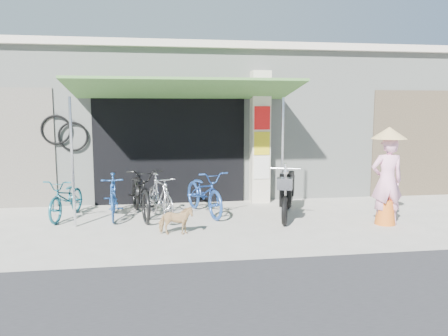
{
  "coord_description": "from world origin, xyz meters",
  "views": [
    {
      "loc": [
        -1.45,
        -7.36,
        2.12
      ],
      "look_at": [
        -0.2,
        1.0,
        1.0
      ],
      "focal_mm": 35.0,
      "sensor_mm": 36.0,
      "label": 1
    }
  ],
  "objects": [
    {
      "name": "awning",
      "position": [
        -0.9,
        1.63,
        2.51
      ],
      "size": [
        4.6,
        1.88,
        2.72
      ],
      "color": "#3F6E31",
      "rests_on": "ground"
    },
    {
      "name": "street_dog",
      "position": [
        -1.19,
        -0.05,
        0.25
      ],
      "size": [
        0.6,
        0.3,
        0.5
      ],
      "primitive_type": "imported",
      "rotation": [
        0.0,
        0.0,
        1.51
      ],
      "color": "tan",
      "rests_on": "ground"
    },
    {
      "name": "nun",
      "position": [
        2.72,
        0.08,
        0.9
      ],
      "size": [
        0.64,
        0.64,
        1.82
      ],
      "rotation": [
        0.0,
        0.0,
        3.06
      ],
      "color": "#EFA1C3",
      "rests_on": "ground"
    },
    {
      "name": "shop_pillar",
      "position": [
        0.85,
        2.45,
        1.5
      ],
      "size": [
        0.42,
        0.44,
        3.0
      ],
      "color": "beige",
      "rests_on": "ground"
    },
    {
      "name": "bike_teal",
      "position": [
        -3.27,
        1.48,
        0.4
      ],
      "size": [
        0.83,
        1.6,
        0.8
      ],
      "primitive_type": "imported",
      "rotation": [
        0.0,
        0.0,
        -0.2
      ],
      "color": "#175A6A",
      "rests_on": "ground"
    },
    {
      "name": "bike_blue",
      "position": [
        -2.36,
        1.33,
        0.44
      ],
      "size": [
        0.51,
        1.48,
        0.87
      ],
      "primitive_type": "imported",
      "rotation": [
        0.0,
        0.0,
        0.07
      ],
      "color": "navy",
      "rests_on": "ground"
    },
    {
      "name": "bike_navy",
      "position": [
        -0.55,
        1.39,
        0.46
      ],
      "size": [
        1.1,
        1.85,
        0.92
      ],
      "primitive_type": "imported",
      "rotation": [
        0.0,
        0.0,
        0.3
      ],
      "color": "#204796",
      "rests_on": "ground"
    },
    {
      "name": "bicycle_shop",
      "position": [
        -0.0,
        5.09,
        1.83
      ],
      "size": [
        12.3,
        5.3,
        3.66
      ],
      "color": "#A2A8A0",
      "rests_on": "ground"
    },
    {
      "name": "bike_silver",
      "position": [
        -1.45,
        1.12,
        0.45
      ],
      "size": [
        0.87,
        1.54,
        0.89
      ],
      "primitive_type": "imported",
      "rotation": [
        0.0,
        0.0,
        0.32
      ],
      "color": "#B7B6BC",
      "rests_on": "ground"
    },
    {
      "name": "neighbour_right",
      "position": [
        5.0,
        2.59,
        1.3
      ],
      "size": [
        2.6,
        0.06,
        2.6
      ],
      "primitive_type": "cube",
      "color": "brown",
      "rests_on": "ground"
    },
    {
      "name": "ground",
      "position": [
        0.0,
        0.0,
        0.0
      ],
      "size": [
        80.0,
        80.0,
        0.0
      ],
      "primitive_type": "plane",
      "color": "#B0AB9F",
      "rests_on": "ground"
    },
    {
      "name": "moped",
      "position": [
        1.06,
        0.95,
        0.49
      ],
      "size": [
        0.84,
        1.84,
        1.08
      ],
      "rotation": [
        0.0,
        0.0,
        -0.34
      ],
      "color": "black",
      "rests_on": "ground"
    },
    {
      "name": "bike_black",
      "position": [
        -1.83,
        1.38,
        0.5
      ],
      "size": [
        1.04,
        2.02,
        1.01
      ],
      "primitive_type": "imported",
      "rotation": [
        0.0,
        0.0,
        0.2
      ],
      "color": "black",
      "rests_on": "ground"
    }
  ]
}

